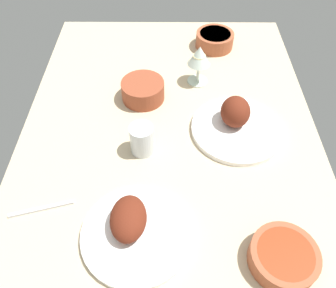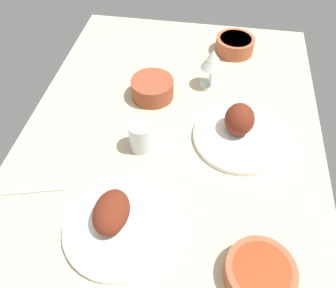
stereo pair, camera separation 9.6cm
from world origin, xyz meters
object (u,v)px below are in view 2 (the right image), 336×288
at_px(bowl_sauce, 260,273).
at_px(plate_near_viewer, 240,130).
at_px(fork_loose, 34,191).
at_px(bowl_onions, 152,88).
at_px(water_tumbler, 141,136).
at_px(plate_center_main, 116,222).
at_px(bowl_cream, 235,44).
at_px(wine_glass, 212,61).

bearing_deg(bowl_sauce, plate_near_viewer, -172.71).
bearing_deg(fork_loose, bowl_sauce, -27.93).
relative_size(bowl_onions, fork_loose, 0.87).
height_order(bowl_sauce, water_tumbler, water_tumbler).
relative_size(plate_center_main, fork_loose, 1.65).
distance_m(bowl_cream, wine_glass, 0.24).
bearing_deg(bowl_onions, fork_loose, -29.05).
distance_m(wine_glass, fork_loose, 0.66).
distance_m(plate_near_viewer, bowl_sauce, 0.42).
distance_m(bowl_cream, water_tumbler, 0.58).
bearing_deg(bowl_cream, plate_center_main, -18.08).
xyz_separation_m(plate_near_viewer, bowl_cream, (-0.44, -0.03, 0.00)).
relative_size(plate_center_main, water_tumbler, 2.88).
height_order(plate_near_viewer, bowl_onions, plate_near_viewer).
relative_size(bowl_onions, water_tumbler, 1.53).
relative_size(plate_near_viewer, fork_loose, 1.72).
bearing_deg(bowl_cream, bowl_sauce, 5.47).
distance_m(bowl_cream, fork_loose, 0.87).
distance_m(bowl_onions, water_tumbler, 0.22).
bearing_deg(bowl_onions, plate_near_viewer, 64.35).
xyz_separation_m(bowl_cream, wine_glass, (0.21, -0.08, 0.07)).
distance_m(plate_near_viewer, plate_center_main, 0.45).
bearing_deg(fork_loose, bowl_cream, 40.42).
relative_size(plate_center_main, wine_glass, 1.88).
distance_m(plate_center_main, water_tumbler, 0.26).
bearing_deg(bowl_sauce, fork_loose, -102.67).
bearing_deg(plate_center_main, bowl_onions, -179.57).
distance_m(plate_near_viewer, fork_loose, 0.59).
bearing_deg(fork_loose, plate_center_main, -29.45).
height_order(wine_glass, water_tumbler, wine_glass).
relative_size(bowl_sauce, fork_loose, 0.95).
bearing_deg(water_tumbler, fork_loose, -51.07).
xyz_separation_m(bowl_sauce, wine_glass, (-0.64, -0.16, 0.07)).
distance_m(wine_glass, water_tumbler, 0.36).
relative_size(bowl_sauce, bowl_cream, 1.06).
height_order(plate_near_viewer, bowl_sauce, plate_near_viewer).
xyz_separation_m(plate_center_main, water_tumbler, (-0.26, 0.01, 0.02)).
relative_size(plate_near_viewer, bowl_sauce, 1.81).
xyz_separation_m(bowl_cream, water_tumbler, (0.52, -0.25, 0.01)).
bearing_deg(plate_near_viewer, wine_glass, -155.20).
height_order(bowl_onions, bowl_sauce, bowl_onions).
bearing_deg(plate_center_main, bowl_sauce, 78.41).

